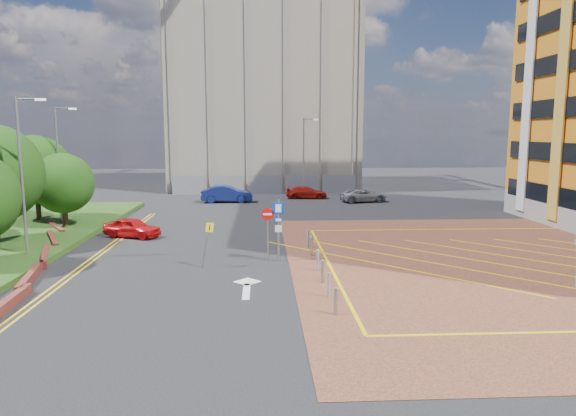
{
  "coord_description": "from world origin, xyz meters",
  "views": [
    {
      "loc": [
        -0.34,
        -24.6,
        6.52
      ],
      "look_at": [
        1.08,
        2.66,
        2.51
      ],
      "focal_mm": 32.0,
      "sensor_mm": 36.0,
      "label": 1
    }
  ],
  "objects": [
    {
      "name": "tree_c",
      "position": [
        -13.5,
        10.0,
        3.19
      ],
      "size": [
        4.0,
        4.0,
        4.9
      ],
      "color": "#3D2B1C",
      "rests_on": "grass_bed"
    },
    {
      "name": "forecourt",
      "position": [
        14.0,
        0.0,
        0.01
      ],
      "size": [
        26.0,
        26.0,
        0.02
      ],
      "primitive_type": "cube",
      "color": "brown",
      "rests_on": "ground"
    },
    {
      "name": "lamp_left_near",
      "position": [
        -12.42,
        2.0,
        4.66
      ],
      "size": [
        1.53,
        0.16,
        8.0
      ],
      "color": "#9EA0A8",
      "rests_on": "grass_bed"
    },
    {
      "name": "car_blue_back",
      "position": [
        -3.6,
        23.66,
        0.79
      ],
      "size": [
        4.8,
        1.68,
        1.58
      ],
      "primitive_type": "imported",
      "rotation": [
        0.0,
        0.0,
        1.57
      ],
      "color": "navy",
      "rests_on": "ground"
    },
    {
      "name": "tree_d",
      "position": [
        -16.5,
        13.0,
        3.87
      ],
      "size": [
        5.0,
        5.0,
        6.08
      ],
      "color": "#3D2B1C",
      "rests_on": "grass_bed"
    },
    {
      "name": "ground",
      "position": [
        0.0,
        0.0,
        0.0
      ],
      "size": [
        140.0,
        140.0,
        0.0
      ],
      "primitive_type": "plane",
      "color": "black",
      "rests_on": "ground"
    },
    {
      "name": "lamp_left_far",
      "position": [
        -14.42,
        12.0,
        4.66
      ],
      "size": [
        1.53,
        0.16,
        8.0
      ],
      "color": "#9EA0A8",
      "rests_on": "grass_bed"
    },
    {
      "name": "retaining_wall",
      "position": [
        -11.8,
        2.0,
        0.2
      ],
      "size": [
        6.06,
        20.33,
        0.4
      ],
      "color": "maroon",
      "rests_on": "ground"
    },
    {
      "name": "sign_cluster",
      "position": [
        0.3,
        0.98,
        1.95
      ],
      "size": [
        1.17,
        0.12,
        3.2
      ],
      "color": "#9EA0A8",
      "rests_on": "ground"
    },
    {
      "name": "construction_building",
      "position": [
        0.0,
        40.0,
        11.0
      ],
      "size": [
        21.2,
        19.2,
        22.0
      ],
      "primitive_type": "cube",
      "color": "#A49A86",
      "rests_on": "ground"
    },
    {
      "name": "construction_fence",
      "position": [
        1.0,
        30.0,
        1.0
      ],
      "size": [
        21.6,
        0.06,
        2.0
      ],
      "primitive_type": "cube",
      "color": "gray",
      "rests_on": "ground"
    },
    {
      "name": "bollard_row",
      "position": [
        2.3,
        -1.67,
        0.47
      ],
      "size": [
        0.14,
        11.14,
        0.9
      ],
      "color": "#9EA0A8",
      "rests_on": "forecourt"
    },
    {
      "name": "car_red_left",
      "position": [
        -8.47,
        7.54,
        0.62
      ],
      "size": [
        3.93,
        2.69,
        1.24
      ],
      "primitive_type": "imported",
      "rotation": [
        0.0,
        0.0,
        1.2
      ],
      "color": "red",
      "rests_on": "ground"
    },
    {
      "name": "warning_sign",
      "position": [
        -2.99,
        -0.11,
        1.43
      ],
      "size": [
        0.66,
        0.4,
        2.25
      ],
      "color": "#9EA0A8",
      "rests_on": "ground"
    },
    {
      "name": "car_red_back",
      "position": [
        4.13,
        26.19,
        0.6
      ],
      "size": [
        4.23,
        2.0,
        1.19
      ],
      "primitive_type": "imported",
      "rotation": [
        0.0,
        0.0,
        1.49
      ],
      "color": "#A7160E",
      "rests_on": "ground"
    },
    {
      "name": "lamp_back",
      "position": [
        4.08,
        28.0,
        4.36
      ],
      "size": [
        1.53,
        0.16,
        8.0
      ],
      "color": "#9EA0A8",
      "rests_on": "ground"
    },
    {
      "name": "car_silver_back",
      "position": [
        9.32,
        23.28,
        0.61
      ],
      "size": [
        4.74,
        2.91,
        1.23
      ],
      "primitive_type": "imported",
      "rotation": [
        0.0,
        0.0,
        1.78
      ],
      "color": "#A2A3A9",
      "rests_on": "ground"
    }
  ]
}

